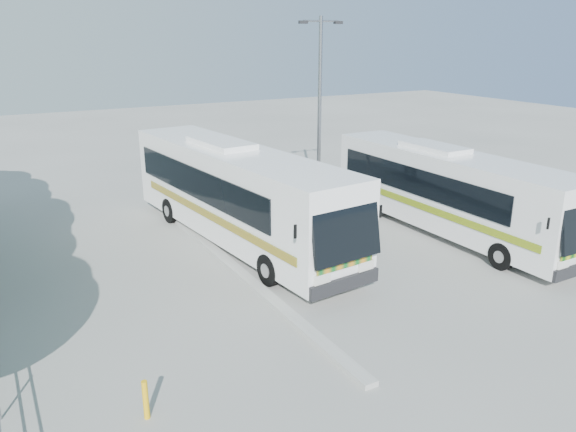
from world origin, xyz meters
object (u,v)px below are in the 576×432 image
coach_adjacent (449,190)px  lamppost (320,107)px  bollard (146,400)px  coach_main (236,192)px

coach_adjacent → lamppost: lamppost is taller
lamppost → bollard: lamppost is taller
coach_main → coach_adjacent: size_ratio=1.12×
lamppost → coach_adjacent: bearing=-60.5°
lamppost → bollard: bearing=-132.0°
coach_main → lamppost: lamppost is taller
bollard → coach_main: bearing=55.7°
coach_main → lamppost: bearing=18.1°
coach_adjacent → lamppost: 6.94m
coach_adjacent → lamppost: (-2.80, 5.62, 2.96)m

